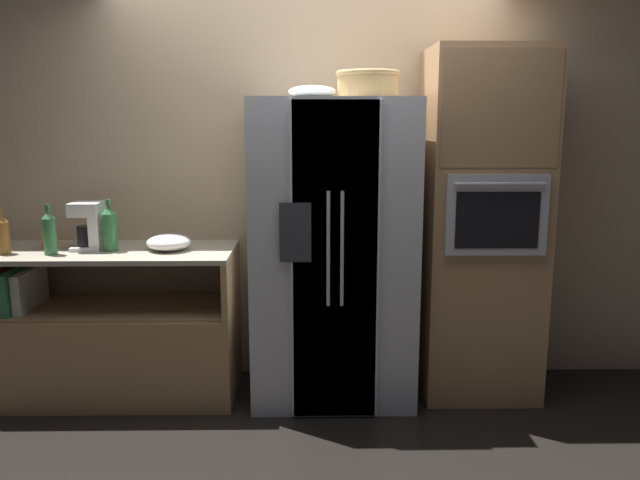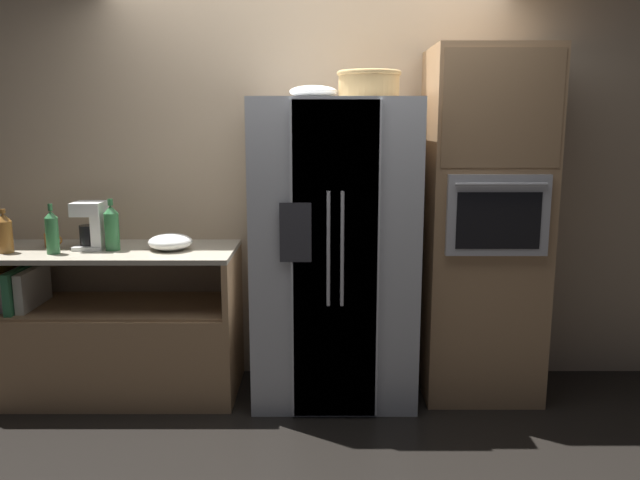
{
  "view_description": "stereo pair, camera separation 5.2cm",
  "coord_description": "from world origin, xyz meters",
  "px_view_note": "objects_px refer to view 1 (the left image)",
  "views": [
    {
      "loc": [
        0.02,
        -3.69,
        1.68
      ],
      "look_at": [
        0.08,
        -0.06,
        1.01
      ],
      "focal_mm": 35.0,
      "sensor_mm": 36.0,
      "label": 1
    },
    {
      "loc": [
        0.07,
        -3.69,
        1.68
      ],
      "look_at": [
        0.08,
        -0.06,
        1.01
      ],
      "focal_mm": 35.0,
      "sensor_mm": 36.0,
      "label": 2
    }
  ],
  "objects_px": {
    "coffee_maker": "(91,224)",
    "wicker_basket": "(368,84)",
    "bottle_short": "(1,234)",
    "wall_oven": "(481,226)",
    "refrigerator": "(333,252)",
    "mixing_bowl": "(169,242)",
    "bottle_wide": "(49,233)",
    "bottle_tall": "(110,228)",
    "mug": "(48,241)",
    "fruit_bowl": "(312,92)"
  },
  "relations": [
    {
      "from": "coffee_maker",
      "to": "wicker_basket",
      "type": "bearing_deg",
      "value": -2.64
    },
    {
      "from": "bottle_short",
      "to": "wall_oven",
      "type": "bearing_deg",
      "value": 2.71
    },
    {
      "from": "refrigerator",
      "to": "mixing_bowl",
      "type": "bearing_deg",
      "value": 179.62
    },
    {
      "from": "wicker_basket",
      "to": "mixing_bowl",
      "type": "relative_size",
      "value": 1.4
    },
    {
      "from": "bottle_short",
      "to": "bottle_wide",
      "type": "xyz_separation_m",
      "value": [
        0.29,
        -0.03,
        0.01
      ]
    },
    {
      "from": "wicker_basket",
      "to": "bottle_tall",
      "type": "height_order",
      "value": "wicker_basket"
    },
    {
      "from": "mug",
      "to": "wicker_basket",
      "type": "bearing_deg",
      "value": -3.64
    },
    {
      "from": "bottle_short",
      "to": "bottle_wide",
      "type": "bearing_deg",
      "value": -5.25
    },
    {
      "from": "wicker_basket",
      "to": "bottle_short",
      "type": "relative_size",
      "value": 1.41
    },
    {
      "from": "refrigerator",
      "to": "mug",
      "type": "xyz_separation_m",
      "value": [
        -1.76,
        0.09,
        0.06
      ]
    },
    {
      "from": "fruit_bowl",
      "to": "bottle_tall",
      "type": "bearing_deg",
      "value": 178.5
    },
    {
      "from": "wall_oven",
      "to": "bottle_tall",
      "type": "distance_m",
      "value": 2.26
    },
    {
      "from": "wicker_basket",
      "to": "bottle_tall",
      "type": "distance_m",
      "value": 1.76
    },
    {
      "from": "bottle_short",
      "to": "bottle_wide",
      "type": "height_order",
      "value": "bottle_wide"
    },
    {
      "from": "bottle_tall",
      "to": "wall_oven",
      "type": "bearing_deg",
      "value": 1.48
    },
    {
      "from": "fruit_bowl",
      "to": "mixing_bowl",
      "type": "height_order",
      "value": "fruit_bowl"
    },
    {
      "from": "mug",
      "to": "mixing_bowl",
      "type": "height_order",
      "value": "mixing_bowl"
    },
    {
      "from": "bottle_tall",
      "to": "mug",
      "type": "relative_size",
      "value": 2.88
    },
    {
      "from": "refrigerator",
      "to": "mixing_bowl",
      "type": "xyz_separation_m",
      "value": [
        -1.0,
        0.01,
        0.06
      ]
    },
    {
      "from": "fruit_bowl",
      "to": "mixing_bowl",
      "type": "distance_m",
      "value": 1.25
    },
    {
      "from": "bottle_short",
      "to": "mug",
      "type": "bearing_deg",
      "value": 41.09
    },
    {
      "from": "wall_oven",
      "to": "bottle_short",
      "type": "height_order",
      "value": "wall_oven"
    },
    {
      "from": "wicker_basket",
      "to": "mixing_bowl",
      "type": "distance_m",
      "value": 1.52
    },
    {
      "from": "refrigerator",
      "to": "wicker_basket",
      "type": "height_order",
      "value": "wicker_basket"
    },
    {
      "from": "mug",
      "to": "mixing_bowl",
      "type": "bearing_deg",
      "value": -6.27
    },
    {
      "from": "wicker_basket",
      "to": "fruit_bowl",
      "type": "height_order",
      "value": "wicker_basket"
    },
    {
      "from": "fruit_bowl",
      "to": "coffee_maker",
      "type": "bearing_deg",
      "value": 176.6
    },
    {
      "from": "bottle_short",
      "to": "refrigerator",
      "type": "bearing_deg",
      "value": 2.43
    },
    {
      "from": "refrigerator",
      "to": "wall_oven",
      "type": "relative_size",
      "value": 0.86
    },
    {
      "from": "bottle_tall",
      "to": "bottle_short",
      "type": "bearing_deg",
      "value": -172.79
    },
    {
      "from": "refrigerator",
      "to": "coffee_maker",
      "type": "xyz_separation_m",
      "value": [
        -1.47,
        0.04,
        0.17
      ]
    },
    {
      "from": "bottle_short",
      "to": "bottle_wide",
      "type": "distance_m",
      "value": 0.3
    },
    {
      "from": "bottle_short",
      "to": "mug",
      "type": "height_order",
      "value": "bottle_short"
    },
    {
      "from": "refrigerator",
      "to": "fruit_bowl",
      "type": "xyz_separation_m",
      "value": [
        -0.12,
        -0.04,
        0.95
      ]
    },
    {
      "from": "bottle_short",
      "to": "coffee_maker",
      "type": "distance_m",
      "value": 0.5
    },
    {
      "from": "wall_oven",
      "to": "mixing_bowl",
      "type": "height_order",
      "value": "wall_oven"
    },
    {
      "from": "refrigerator",
      "to": "bottle_wide",
      "type": "distance_m",
      "value": 1.67
    },
    {
      "from": "mixing_bowl",
      "to": "refrigerator",
      "type": "bearing_deg",
      "value": -0.38
    },
    {
      "from": "bottle_wide",
      "to": "mixing_bowl",
      "type": "height_order",
      "value": "bottle_wide"
    },
    {
      "from": "fruit_bowl",
      "to": "bottle_short",
      "type": "bearing_deg",
      "value": -178.58
    },
    {
      "from": "refrigerator",
      "to": "mixing_bowl",
      "type": "distance_m",
      "value": 1.0
    },
    {
      "from": "wicker_basket",
      "to": "bottle_tall",
      "type": "relative_size",
      "value": 1.18
    },
    {
      "from": "fruit_bowl",
      "to": "mug",
      "type": "xyz_separation_m",
      "value": [
        -1.63,
        0.13,
        -0.89
      ]
    },
    {
      "from": "refrigerator",
      "to": "mug",
      "type": "distance_m",
      "value": 1.76
    },
    {
      "from": "refrigerator",
      "to": "bottle_wide",
      "type": "bearing_deg",
      "value": -176.22
    },
    {
      "from": "bottle_wide",
      "to": "mixing_bowl",
      "type": "xyz_separation_m",
      "value": [
        0.67,
        0.12,
        -0.08
      ]
    },
    {
      "from": "bottle_tall",
      "to": "bottle_wide",
      "type": "xyz_separation_m",
      "value": [
        -0.32,
        -0.1,
        -0.01
      ]
    },
    {
      "from": "wall_oven",
      "to": "wicker_basket",
      "type": "bearing_deg",
      "value": -173.08
    },
    {
      "from": "mixing_bowl",
      "to": "fruit_bowl",
      "type": "bearing_deg",
      "value": -2.89
    },
    {
      "from": "fruit_bowl",
      "to": "bottle_wide",
      "type": "relative_size",
      "value": 0.93
    }
  ]
}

